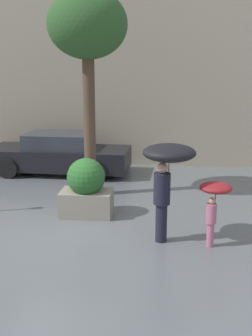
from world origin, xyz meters
TOP-DOWN VIEW (x-y plane):
  - ground_plane at (0.00, 0.00)m, footprint 40.00×40.00m
  - building_facade at (0.00, 6.50)m, footprint 18.00×0.30m
  - planter_box at (0.37, 1.08)m, footprint 1.22×0.90m
  - person_adult at (2.26, -0.24)m, footprint 1.05×1.05m
  - person_child at (3.19, -0.42)m, footprint 0.63×0.63m
  - parked_car_near at (-1.25, 4.93)m, footprint 4.65×2.08m
  - street_tree at (0.19, 2.67)m, footprint 2.04×2.04m

SIDE VIEW (x-z plane):
  - ground_plane at x=0.00m, z-range 0.00..0.00m
  - parked_car_near at x=-1.25m, z-range -0.05..1.29m
  - planter_box at x=0.37m, z-range -0.04..1.35m
  - person_child at x=3.19m, z-range 0.38..1.68m
  - person_adult at x=2.26m, z-range 0.60..2.60m
  - building_facade at x=0.00m, z-range 0.00..6.00m
  - street_tree at x=0.19m, z-range 1.68..7.04m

